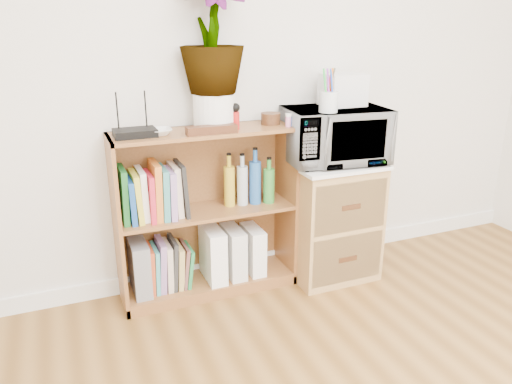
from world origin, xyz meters
TOP-DOWN VIEW (x-y plane):
  - skirting_board at (0.00, 2.24)m, footprint 4.00×0.02m
  - bookshelf at (-0.35, 2.10)m, footprint 1.00×0.30m
  - wicker_unit at (0.40, 2.02)m, footprint 0.50×0.45m
  - microwave at (0.40, 2.02)m, footprint 0.60×0.44m
  - pen_cup at (0.29, 1.92)m, footprint 0.10×0.10m
  - small_appliance at (0.48, 2.08)m, footprint 0.23×0.19m
  - router at (-0.71, 2.08)m, footprint 0.21×0.14m
  - white_bowl at (-0.59, 2.07)m, footprint 0.13×0.13m
  - plant_pot at (-0.29, 2.12)m, footprint 0.22×0.22m
  - potted_plant at (-0.29, 2.12)m, footprint 0.33×0.33m
  - trinket_box at (-0.34, 2.00)m, footprint 0.26×0.07m
  - kokeshi_doll at (-0.19, 2.06)m, footprint 0.04×0.04m
  - wooden_bowl at (0.04, 2.11)m, footprint 0.11×0.11m
  - paint_jars at (0.13, 2.01)m, footprint 0.10×0.04m
  - file_box at (-0.74, 2.10)m, footprint 0.09×0.24m
  - magazine_holder_left at (-0.33, 2.09)m, footprint 0.10×0.25m
  - magazine_holder_mid at (-0.20, 2.09)m, footprint 0.09×0.23m
  - magazine_holder_right at (-0.08, 2.09)m, footprint 0.09×0.22m
  - cookbooks at (-0.64, 2.10)m, footprint 0.34×0.20m
  - liquor_bottles at (-0.10, 2.10)m, footprint 0.29×0.07m
  - lower_books at (-0.59, 2.10)m, footprint 0.25×0.19m

SIDE VIEW (x-z plane):
  - skirting_board at x=0.00m, z-range 0.00..0.10m
  - lower_books at x=-0.59m, z-range 0.06..0.34m
  - magazine_holder_right at x=-0.08m, z-range 0.07..0.35m
  - magazine_holder_mid at x=-0.20m, z-range 0.07..0.36m
  - file_box at x=-0.74m, z-range 0.07..0.37m
  - magazine_holder_left at x=-0.33m, z-range 0.07..0.38m
  - wicker_unit at x=0.40m, z-range 0.00..0.70m
  - bookshelf at x=-0.35m, z-range 0.00..0.95m
  - cookbooks at x=-0.64m, z-range 0.48..0.79m
  - liquor_bottles at x=-0.10m, z-range 0.49..0.80m
  - microwave at x=0.40m, z-range 0.72..1.03m
  - white_bowl at x=-0.59m, z-range 0.95..0.98m
  - router at x=-0.71m, z-range 0.95..0.99m
  - trinket_box at x=-0.34m, z-range 0.95..0.99m
  - paint_jars at x=0.13m, z-range 0.95..1.00m
  - wooden_bowl at x=0.04m, z-range 0.95..1.01m
  - kokeshi_doll at x=-0.19m, z-range 0.95..1.04m
  - plant_pot at x=-0.29m, z-range 0.95..1.14m
  - pen_cup at x=0.29m, z-range 1.03..1.14m
  - small_appliance at x=0.48m, z-range 1.03..1.21m
  - potted_plant at x=-0.29m, z-range 1.14..1.73m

